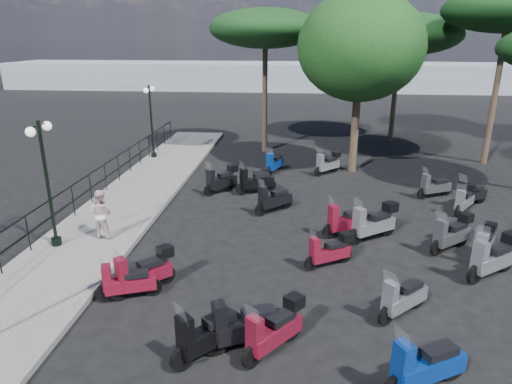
# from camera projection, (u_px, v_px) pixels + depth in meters

# --- Properties ---
(ground) EXTENTS (120.00, 120.00, 0.00)m
(ground) POSITION_uv_depth(u_px,v_px,m) (299.00, 281.00, 11.94)
(ground) COLOR black
(ground) RESTS_ON ground
(sidewalk) EXTENTS (3.00, 30.00, 0.15)m
(sidewalk) POSITION_uv_depth(u_px,v_px,m) (106.00, 224.00, 15.34)
(sidewalk) COLOR #5E5C5A
(sidewalk) RESTS_ON ground
(railing) EXTENTS (0.04, 26.04, 1.10)m
(railing) POSITION_uv_depth(u_px,v_px,m) (63.00, 202.00, 15.00)
(railing) COLOR black
(railing) RESTS_ON sidewalk
(lamp_post_1) EXTENTS (0.30, 1.11, 3.75)m
(lamp_post_1) POSITION_uv_depth(u_px,v_px,m) (46.00, 177.00, 12.97)
(lamp_post_1) COLOR black
(lamp_post_1) RESTS_ON sidewalk
(lamp_post_2) EXTENTS (0.29, 1.07, 3.64)m
(lamp_post_2) POSITION_uv_depth(u_px,v_px,m) (151.00, 117.00, 22.86)
(lamp_post_2) COLOR black
(lamp_post_2) RESTS_ON sidewalk
(pedestrian_far) EXTENTS (0.83, 0.69, 1.54)m
(pedestrian_far) POSITION_uv_depth(u_px,v_px,m) (101.00, 214.00, 13.95)
(pedestrian_far) COLOR beige
(pedestrian_far) RESTS_ON sidewalk
(scooter_2) EXTENTS (1.35, 1.35, 1.39)m
(scooter_2) POSITION_uv_depth(u_px,v_px,m) (144.00, 273.00, 11.31)
(scooter_2) COLOR black
(scooter_2) RESTS_ON ground
(scooter_3) EXTENTS (1.49, 0.74, 1.24)m
(scooter_3) POSITION_uv_depth(u_px,v_px,m) (127.00, 283.00, 11.00)
(scooter_3) COLOR black
(scooter_3) RESTS_ON ground
(scooter_4) EXTENTS (1.58, 1.02, 1.40)m
(scooter_4) POSITION_uv_depth(u_px,v_px,m) (255.00, 182.00, 18.42)
(scooter_4) COLOR black
(scooter_4) RESTS_ON ground
(scooter_5) EXTENTS (1.26, 1.42, 1.38)m
(scooter_5) POSITION_uv_depth(u_px,v_px,m) (221.00, 180.00, 18.51)
(scooter_5) COLOR black
(scooter_5) RESTS_ON ground
(scooter_7) EXTENTS (1.74, 0.99, 1.48)m
(scooter_7) POSITION_uv_depth(u_px,v_px,m) (245.00, 326.00, 9.23)
(scooter_7) COLOR black
(scooter_7) RESTS_ON ground
(scooter_8) EXTENTS (1.34, 1.39, 1.45)m
(scooter_8) POSITION_uv_depth(u_px,v_px,m) (208.00, 335.00, 9.00)
(scooter_8) COLOR black
(scooter_8) RESTS_ON ground
(scooter_9) EXTENTS (1.36, 0.92, 1.20)m
(scooter_9) POSITION_uv_depth(u_px,v_px,m) (329.00, 251.00, 12.57)
(scooter_9) COLOR black
(scooter_9) RESTS_ON ground
(scooter_10) EXTENTS (1.32, 1.26, 1.37)m
(scooter_10) POSITION_uv_depth(u_px,v_px,m) (274.00, 200.00, 16.45)
(scooter_10) COLOR black
(scooter_10) RESTS_ON ground
(scooter_11) EXTENTS (0.80, 1.58, 1.32)m
(scooter_11) POSITION_uv_depth(u_px,v_px,m) (274.00, 164.00, 21.15)
(scooter_11) COLOR black
(scooter_11) RESTS_ON ground
(scooter_14) EXTENTS (1.21, 1.43, 1.36)m
(scooter_14) POSITION_uv_depth(u_px,v_px,m) (274.00, 330.00, 9.11)
(scooter_14) COLOR black
(scooter_14) RESTS_ON ground
(scooter_15) EXTENTS (1.63, 0.94, 1.40)m
(scooter_15) POSITION_uv_depth(u_px,v_px,m) (347.00, 222.00, 14.48)
(scooter_15) COLOR black
(scooter_15) RESTS_ON ground
(scooter_16) EXTENTS (1.62, 1.25, 1.49)m
(scooter_16) POSITION_uv_depth(u_px,v_px,m) (373.00, 223.00, 14.17)
(scooter_16) COLOR black
(scooter_16) RESTS_ON ground
(scooter_17) EXTENTS (1.24, 1.25, 1.28)m
(scooter_17) POSITION_uv_depth(u_px,v_px,m) (328.00, 164.00, 21.00)
(scooter_17) COLOR black
(scooter_17) RESTS_ON ground
(scooter_18) EXTENTS (1.67, 1.04, 1.47)m
(scooter_18) POSITION_uv_depth(u_px,v_px,m) (425.00, 367.00, 8.12)
(scooter_18) COLOR black
(scooter_18) RESTS_ON ground
(scooter_19) EXTENTS (1.62, 1.26, 1.50)m
(scooter_19) POSITION_uv_depth(u_px,v_px,m) (493.00, 258.00, 11.97)
(scooter_19) COLOR black
(scooter_19) RESTS_ON ground
(scooter_20) EXTENTS (1.29, 1.19, 1.32)m
(scooter_20) POSITION_uv_depth(u_px,v_px,m) (402.00, 299.00, 10.31)
(scooter_20) COLOR black
(scooter_20) RESTS_ON ground
(scooter_21) EXTENTS (1.45, 1.23, 1.39)m
(scooter_21) POSITION_uv_depth(u_px,v_px,m) (452.00, 234.00, 13.50)
(scooter_21) COLOR black
(scooter_21) RESTS_ON ground
(scooter_22) EXTENTS (1.49, 0.86, 1.28)m
(scooter_22) POSITION_uv_depth(u_px,v_px,m) (434.00, 187.00, 17.95)
(scooter_22) COLOR black
(scooter_22) RESTS_ON ground
(scooter_26) EXTENTS (0.97, 1.41, 1.26)m
(scooter_26) POSITION_uv_depth(u_px,v_px,m) (484.00, 245.00, 12.93)
(scooter_26) COLOR black
(scooter_26) RESTS_ON ground
(scooter_27) EXTENTS (1.44, 1.01, 1.32)m
(scooter_27) POSITION_uv_depth(u_px,v_px,m) (470.00, 194.00, 17.05)
(scooter_27) COLOR black
(scooter_27) RESTS_ON ground
(scooter_28) EXTENTS (1.04, 1.30, 1.21)m
(scooter_28) POSITION_uv_depth(u_px,v_px,m) (465.00, 200.00, 16.46)
(scooter_28) COLOR black
(scooter_28) RESTS_ON ground
(broadleaf_tree) EXTENTS (5.53, 5.53, 7.97)m
(broadleaf_tree) POSITION_uv_depth(u_px,v_px,m) (361.00, 47.00, 19.82)
(broadleaf_tree) COLOR #38281E
(broadleaf_tree) RESTS_ON ground
(pine_0) EXTENTS (6.89, 6.89, 7.36)m
(pine_0) POSITION_uv_depth(u_px,v_px,m) (400.00, 34.00, 25.78)
(pine_0) COLOR #38281E
(pine_0) RESTS_ON ground
(pine_1) EXTENTS (5.93, 5.93, 8.23)m
(pine_1) POSITION_uv_depth(u_px,v_px,m) (509.00, 10.00, 20.69)
(pine_1) COLOR #38281E
(pine_1) RESTS_ON ground
(pine_2) EXTENTS (5.78, 5.78, 7.44)m
(pine_2) POSITION_uv_depth(u_px,v_px,m) (265.00, 29.00, 23.23)
(pine_2) COLOR #38281E
(pine_2) RESTS_ON ground
(distant_hills) EXTENTS (70.00, 8.00, 3.00)m
(distant_hills) POSITION_uv_depth(u_px,v_px,m) (302.00, 76.00, 53.80)
(distant_hills) COLOR gray
(distant_hills) RESTS_ON ground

